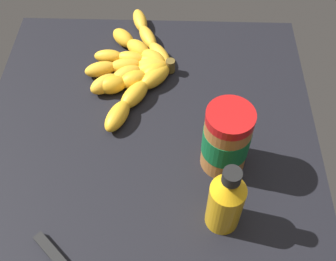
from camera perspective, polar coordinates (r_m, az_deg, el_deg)
name	(u,v)px	position (r cm, az deg, el deg)	size (l,w,h in cm)	color
ground_plane	(148,158)	(78.89, -2.85, -3.77)	(76.72, 65.21, 4.02)	black
banana_bunch	(135,68)	(89.18, -4.59, 8.69)	(37.82, 19.57, 3.77)	gold
peanut_butter_jar	(226,140)	(70.99, 8.06, -1.26)	(8.23, 8.23, 13.89)	#9E602D
honey_bottle	(226,201)	(64.97, 8.04, -9.59)	(5.62, 5.62, 15.15)	gold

